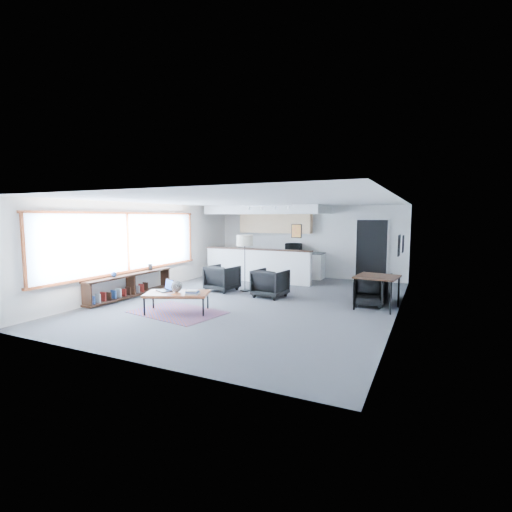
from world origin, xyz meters
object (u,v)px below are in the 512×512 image
at_px(armchair_right, 270,282).
at_px(dining_chair_near, 368,294).
at_px(laptop, 167,288).
at_px(book_stack, 192,292).
at_px(floor_lamp, 245,242).
at_px(dining_table, 377,279).
at_px(microwave, 294,247).
at_px(coffee_table, 177,294).
at_px(armchair_left, 222,277).
at_px(dining_chair_far, 375,287).
at_px(ceramic_pot, 176,286).

xyz_separation_m(armchair_right, dining_chair_near, (2.60, 0.08, -0.12)).
relative_size(laptop, book_stack, 1.29).
xyz_separation_m(floor_lamp, dining_table, (3.85, -0.57, -0.73)).
relative_size(floor_lamp, dining_chair_near, 2.70).
xyz_separation_m(book_stack, microwave, (0.27, 5.96, 0.61)).
bearing_deg(coffee_table, dining_chair_near, 9.31).
relative_size(armchair_left, dining_chair_near, 1.37).
distance_m(dining_table, dining_chair_far, 1.04).
relative_size(coffee_table, armchair_left, 1.91).
height_order(book_stack, floor_lamp, floor_lamp).
bearing_deg(dining_table, armchair_left, 176.39).
bearing_deg(book_stack, armchair_left, 106.47).
xyz_separation_m(ceramic_pot, armchair_left, (-0.30, 2.59, -0.18)).
distance_m(coffee_table, armchair_left, 2.67).
bearing_deg(dining_chair_far, coffee_table, 42.35).
height_order(armchair_right, dining_chair_far, armchair_right).
relative_size(dining_chair_near, dining_chair_far, 0.92).
bearing_deg(coffee_table, dining_chair_far, 16.16).
relative_size(ceramic_pot, dining_table, 0.25).
distance_m(armchair_left, microwave, 3.56).
height_order(coffee_table, microwave, microwave).
bearing_deg(armchair_right, armchair_left, -0.49).
height_order(dining_table, dining_chair_far, dining_table).
bearing_deg(ceramic_pot, armchair_right, 60.98).
bearing_deg(laptop, armchair_left, 114.71).
xyz_separation_m(coffee_table, microwave, (0.70, 5.97, 0.69)).
bearing_deg(dining_chair_far, armchair_right, 20.17).
bearing_deg(microwave, coffee_table, -104.05).
distance_m(armchair_right, dining_chair_near, 2.60).
relative_size(armchair_right, dining_table, 0.81).
distance_m(ceramic_pot, floor_lamp, 3.01).
bearing_deg(dining_chair_near, coffee_table, -155.13).
relative_size(dining_table, microwave, 1.85).
bearing_deg(floor_lamp, armchair_left, -155.18).
relative_size(book_stack, armchair_left, 0.42).
bearing_deg(dining_chair_near, book_stack, -152.11).
xyz_separation_m(armchair_right, microwave, (-0.59, 3.51, 0.70)).
xyz_separation_m(coffee_table, ceramic_pot, (-0.05, 0.05, 0.17)).
height_order(armchair_left, floor_lamp, floor_lamp).
distance_m(ceramic_pot, armchair_right, 2.75).
distance_m(coffee_table, armchair_right, 2.77).
relative_size(armchair_left, floor_lamp, 0.51).
distance_m(laptop, microwave, 6.02).
relative_size(book_stack, dining_chair_far, 0.53).
height_order(book_stack, dining_chair_near, dining_chair_near).
xyz_separation_m(book_stack, dining_chair_far, (3.52, 3.31, -0.17)).
distance_m(book_stack, dining_chair_near, 4.29).
xyz_separation_m(laptop, armchair_right, (1.63, 2.39, -0.12)).
distance_m(book_stack, dining_chair_far, 4.83).
bearing_deg(dining_chair_far, dining_table, 102.14).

